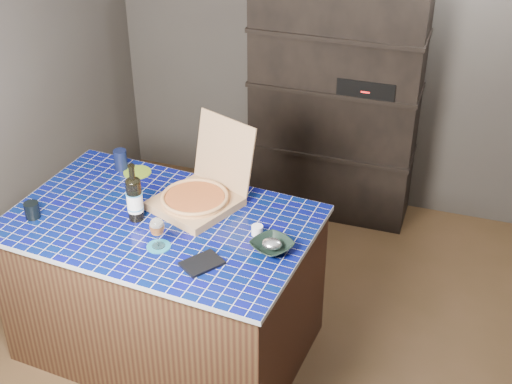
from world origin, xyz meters
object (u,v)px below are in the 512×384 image
(dvd_case, at_px, (202,263))
(bowl, at_px, (272,246))
(wine_glass, at_px, (157,227))
(pizza_box, at_px, (198,196))
(kitchen_island, at_px, (166,285))
(mead_bottle, at_px, (135,198))

(dvd_case, relative_size, bowl, 0.97)
(wine_glass, bearing_deg, pizza_box, 84.02)
(bowl, bearing_deg, kitchen_island, 174.47)
(pizza_box, height_order, dvd_case, pizza_box)
(mead_bottle, distance_m, wine_glass, 0.30)
(wine_glass, bearing_deg, kitchen_island, 113.43)
(mead_bottle, xyz_separation_m, bowl, (0.79, -0.04, -0.11))
(mead_bottle, height_order, wine_glass, mead_bottle)
(dvd_case, bearing_deg, mead_bottle, -173.43)
(mead_bottle, bearing_deg, bowl, -2.84)
(pizza_box, distance_m, mead_bottle, 0.36)
(dvd_case, distance_m, bowl, 0.37)
(dvd_case, bearing_deg, pizza_box, 148.88)
(pizza_box, bearing_deg, wine_glass, -73.78)
(kitchen_island, distance_m, pizza_box, 0.57)
(mead_bottle, xyz_separation_m, wine_glass, (0.22, -0.20, -0.01))
(kitchen_island, bearing_deg, mead_bottle, -163.96)
(wine_glass, distance_m, bowl, 0.59)
(wine_glass, relative_size, bowl, 0.85)
(bowl, bearing_deg, wine_glass, -164.27)
(bowl, bearing_deg, pizza_box, 152.13)
(wine_glass, height_order, bowl, wine_glass)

